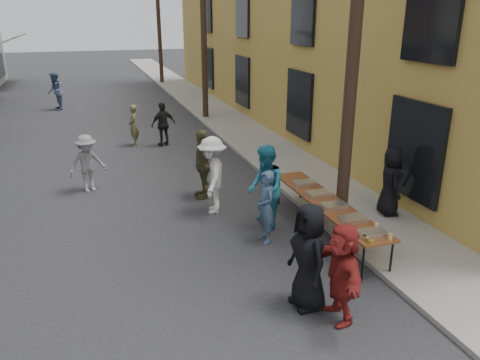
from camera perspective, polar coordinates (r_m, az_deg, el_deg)
ground at (r=6.94m, az=-8.14°, el=-20.57°), size 120.00×120.00×0.00m
sidewalk at (r=21.53m, az=-2.37°, el=7.75°), size 2.20×60.00×0.10m
building_ochre at (r=22.64m, az=14.25°, el=20.40°), size 10.00×28.00×10.00m
utility_pole_near at (r=9.70m, az=14.04°, el=19.30°), size 0.26×0.26×9.00m
utility_pole_mid at (r=20.89m, az=-4.51°, el=19.64°), size 0.26×0.26×9.00m
utility_pole_far at (r=32.66m, az=-9.93°, el=19.38°), size 0.26×0.26×9.00m
serving_table at (r=9.96m, az=10.57°, el=-2.84°), size 0.70×4.00×0.75m
catering_tray_sausage at (r=8.66m, az=15.80°, el=-6.27°), size 0.50×0.33×0.08m
catering_tray_foil_b at (r=9.14m, az=13.57°, el=-4.63°), size 0.50×0.33×0.08m
catering_tray_buns at (r=9.69m, az=11.43°, el=-3.05°), size 0.50×0.33×0.08m
catering_tray_foil_d at (r=10.26m, az=9.54°, el=-1.64°), size 0.50×0.33×0.08m
catering_tray_buns_end at (r=10.84m, az=7.84°, el=-0.37°), size 0.50×0.33×0.08m
condiment_jar_a at (r=8.32m, az=15.66°, el=-7.34°), size 0.07×0.07×0.08m
condiment_jar_b at (r=8.39m, az=15.29°, el=-7.06°), size 0.07×0.07×0.08m
condiment_jar_c at (r=8.47m, az=14.92°, el=-6.78°), size 0.07×0.07×0.08m
cup_stack at (r=8.57m, az=17.85°, el=-6.59°), size 0.08×0.08×0.12m
guest_front_a at (r=7.47m, az=8.36°, el=-9.26°), size 0.61×0.89×1.76m
guest_front_b at (r=9.51m, az=3.16°, el=-3.31°), size 0.37×0.56×1.52m
guest_front_c at (r=10.02m, az=3.10°, el=-1.01°), size 0.83×1.00×1.87m
guest_front_d at (r=10.90m, az=-3.39°, el=0.58°), size 1.01×1.33×1.83m
guest_front_e at (r=11.83m, az=-4.60°, el=1.97°), size 0.48×1.06×1.78m
guest_queue_back at (r=7.31m, az=12.25°, el=-10.96°), size 0.59×1.51×1.59m
server at (r=11.09m, az=17.86°, el=-0.18°), size 0.69×0.87×1.57m
passerby_left at (r=12.89m, az=-18.12°, el=1.94°), size 1.12×0.86×1.53m
passerby_mid at (r=16.87m, az=-9.33°, el=6.73°), size 0.98×0.63×1.56m
passerby_right at (r=17.08m, az=-12.86°, el=6.49°), size 0.35×0.54×1.47m
passerby_far at (r=24.81m, az=-21.59°, el=10.03°), size 0.78×0.96×1.83m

